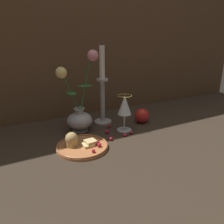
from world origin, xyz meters
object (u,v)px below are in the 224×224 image
plate_with_pastries (80,145)px  candlestick (102,92)px  apple_beside_vase (142,116)px  wine_glass (125,107)px  vase (79,112)px

plate_with_pastries → candlestick: size_ratio=0.52×
plate_with_pastries → apple_beside_vase: (0.38, 0.12, 0.02)m
candlestick → wine_glass: bearing=-69.2°
vase → apple_beside_vase: size_ratio=4.30×
vase → plate_with_pastries: vase is taller
wine_glass → apple_beside_vase: size_ratio=1.98×
plate_with_pastries → apple_beside_vase: 0.40m
vase → candlestick: bearing=17.7°
vase → plate_with_pastries: bearing=-109.3°
vase → wine_glass: size_ratio=2.17×
apple_beside_vase → plate_with_pastries: bearing=-162.5°
candlestick → apple_beside_vase: (0.18, -0.09, -0.13)m
wine_glass → candlestick: (-0.05, 0.13, 0.05)m
candlestick → plate_with_pastries: bearing=-133.4°
plate_with_pastries → candlestick: bearing=46.6°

